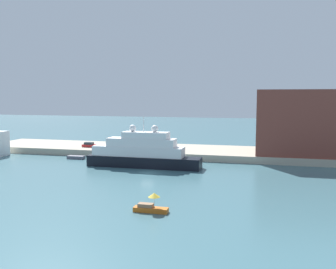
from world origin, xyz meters
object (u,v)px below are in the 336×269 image
large_yacht (142,153)px  parked_car (89,145)px  small_motorboat (151,206)px  mooring_bollard (172,151)px  work_barge (76,157)px  harbor_building (298,122)px  person_figure (109,145)px

large_yacht → parked_car: size_ratio=6.55×
small_motorboat → parked_car: 56.00m
large_yacht → mooring_bollard: size_ratio=29.55×
work_barge → harbor_building: 56.13m
small_motorboat → large_yacht: bearing=110.6°
person_figure → mooring_bollard: (19.29, -4.98, -0.31)m
mooring_bollard → person_figure: bearing=165.5°
work_barge → small_motorboat: bearing=-49.5°
large_yacht → work_barge: bearing=163.2°
harbor_building → parked_car: size_ratio=5.00×
work_barge → parked_car: parked_car is taller
harbor_building → person_figure: bearing=-177.4°
person_figure → parked_car: bearing=-176.5°
small_motorboat → mooring_bollard: (-6.99, 41.28, 1.24)m
parked_car → large_yacht: bearing=-37.0°
work_barge → person_figure: bearing=64.9°
large_yacht → work_barge: 20.64m
small_motorboat → mooring_bollard: size_ratio=5.49×
mooring_bollard → parked_car: bearing=169.5°
person_figure → harbor_building: bearing=2.6°
small_motorboat → person_figure: bearing=119.6°
small_motorboat → work_barge: 47.70m
small_motorboat → mooring_bollard: 41.89m
parked_car → mooring_bollard: parked_car is taller
large_yacht → parked_car: bearing=143.0°
parked_car → mooring_bollard: (25.04, -4.64, -0.13)m
work_barge → person_figure: size_ratio=2.70×
large_yacht → mooring_bollard: 11.82m
harbor_building → mooring_bollard: bearing=-166.4°
work_barge → mooring_bollard: size_ratio=5.03×
harbor_building → work_barge: bearing=-167.2°
work_barge → mooring_bollard: bearing=11.8°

